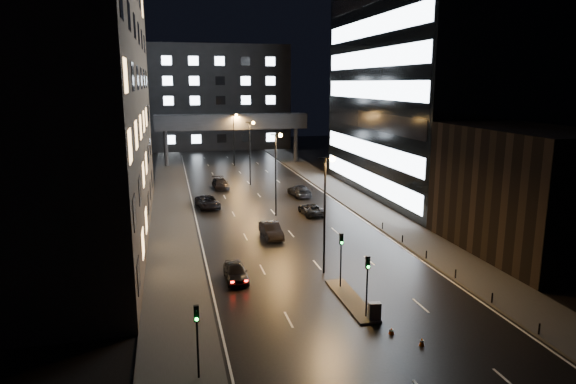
% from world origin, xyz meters
% --- Properties ---
extents(ground, '(160.00, 160.00, 0.00)m').
position_xyz_m(ground, '(0.00, 40.00, 0.00)').
color(ground, black).
rests_on(ground, ground).
extents(sidewalk_left, '(5.00, 110.00, 0.15)m').
position_xyz_m(sidewalk_left, '(-12.50, 35.00, 0.07)').
color(sidewalk_left, '#383533').
rests_on(sidewalk_left, ground).
extents(sidewalk_right, '(5.00, 110.00, 0.15)m').
position_xyz_m(sidewalk_right, '(12.50, 35.00, 0.07)').
color(sidewalk_right, '#383533').
rests_on(sidewalk_right, ground).
extents(building_left, '(15.00, 48.00, 40.00)m').
position_xyz_m(building_left, '(-22.50, 24.00, 20.00)').
color(building_left, '#2D2319').
rests_on(building_left, ground).
extents(building_right_low, '(10.00, 18.00, 12.00)m').
position_xyz_m(building_right_low, '(20.00, 9.00, 6.00)').
color(building_right_low, black).
rests_on(building_right_low, ground).
extents(building_right_glass, '(20.00, 36.00, 45.00)m').
position_xyz_m(building_right_glass, '(25.00, 36.00, 22.50)').
color(building_right_glass, black).
rests_on(building_right_glass, ground).
extents(building_far, '(34.00, 14.00, 25.00)m').
position_xyz_m(building_far, '(0.00, 98.00, 12.50)').
color(building_far, '#333335').
rests_on(building_far, ground).
extents(skybridge, '(30.00, 3.00, 10.00)m').
position_xyz_m(skybridge, '(0.00, 70.00, 8.34)').
color(skybridge, '#333335').
rests_on(skybridge, ground).
extents(median_island, '(1.60, 8.00, 0.15)m').
position_xyz_m(median_island, '(0.30, 2.00, 0.07)').
color(median_island, '#383533').
rests_on(median_island, ground).
extents(traffic_signal_near, '(0.28, 0.34, 4.40)m').
position_xyz_m(traffic_signal_near, '(0.30, 4.49, 3.09)').
color(traffic_signal_near, black).
rests_on(traffic_signal_near, median_island).
extents(traffic_signal_far, '(0.28, 0.34, 4.40)m').
position_xyz_m(traffic_signal_far, '(0.30, -1.01, 3.09)').
color(traffic_signal_far, black).
rests_on(traffic_signal_far, median_island).
extents(traffic_signal_corner, '(0.28, 0.34, 4.40)m').
position_xyz_m(traffic_signal_corner, '(-11.50, -6.01, 2.94)').
color(traffic_signal_corner, black).
rests_on(traffic_signal_corner, ground).
extents(bollard_row, '(0.12, 25.12, 0.90)m').
position_xyz_m(bollard_row, '(10.20, 6.50, 0.45)').
color(bollard_row, black).
rests_on(bollard_row, ground).
extents(streetlight_near, '(1.45, 0.50, 10.15)m').
position_xyz_m(streetlight_near, '(0.16, 8.00, 6.50)').
color(streetlight_near, black).
rests_on(streetlight_near, ground).
extents(streetlight_mid_a, '(1.45, 0.50, 10.15)m').
position_xyz_m(streetlight_mid_a, '(0.16, 28.00, 6.50)').
color(streetlight_mid_a, black).
rests_on(streetlight_mid_a, ground).
extents(streetlight_mid_b, '(1.45, 0.50, 10.15)m').
position_xyz_m(streetlight_mid_b, '(0.16, 48.00, 6.50)').
color(streetlight_mid_b, black).
rests_on(streetlight_mid_b, ground).
extents(streetlight_far, '(1.45, 0.50, 10.15)m').
position_xyz_m(streetlight_far, '(0.16, 68.00, 6.50)').
color(streetlight_far, black).
rests_on(streetlight_far, ground).
extents(car_away_a, '(1.83, 4.41, 1.49)m').
position_xyz_m(car_away_a, '(-7.59, 8.03, 0.75)').
color(car_away_a, black).
rests_on(car_away_a, ground).
extents(car_away_b, '(1.89, 5.00, 1.63)m').
position_xyz_m(car_away_b, '(-2.40, 19.08, 0.81)').
color(car_away_b, black).
rests_on(car_away_b, ground).
extents(car_away_c, '(3.29, 5.85, 1.54)m').
position_xyz_m(car_away_c, '(-7.86, 33.94, 0.77)').
color(car_away_c, black).
rests_on(car_away_c, ground).
extents(car_away_d, '(2.50, 5.51, 1.56)m').
position_xyz_m(car_away_d, '(-4.95, 46.19, 0.78)').
color(car_away_d, black).
rests_on(car_away_d, ground).
extents(car_toward_a, '(2.49, 5.05, 1.38)m').
position_xyz_m(car_toward_a, '(4.35, 27.49, 0.69)').
color(car_toward_a, black).
rests_on(car_toward_a, ground).
extents(car_toward_b, '(2.72, 5.79, 1.63)m').
position_xyz_m(car_toward_b, '(5.57, 38.01, 0.82)').
color(car_toward_b, black).
rests_on(car_toward_b, ground).
extents(utility_cabinet, '(0.88, 0.55, 1.20)m').
position_xyz_m(utility_cabinet, '(0.70, -1.54, 0.75)').
color(utility_cabinet, '#4A4A4D').
rests_on(utility_cabinet, median_island).
extents(cone_a, '(0.41, 0.41, 0.44)m').
position_xyz_m(cone_a, '(1.07, -3.52, 0.22)').
color(cone_a, '#EB4F0C').
rests_on(cone_a, ground).
extents(cone_b, '(0.36, 0.36, 0.54)m').
position_xyz_m(cone_b, '(2.27, -5.37, 0.27)').
color(cone_b, '#E05A0B').
rests_on(cone_b, ground).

